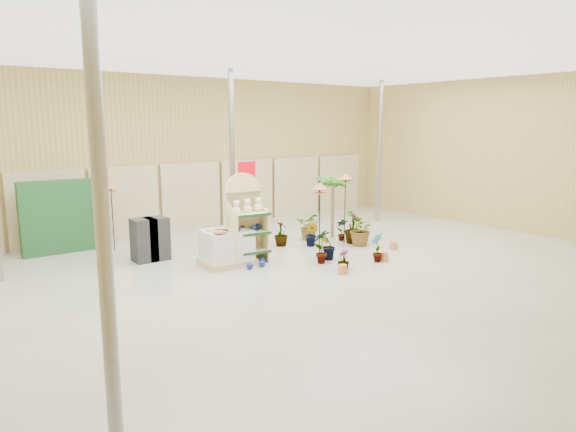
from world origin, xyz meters
TOP-DOWN VIEW (x-y plane):
  - room at (0.00, 0.91)m, footprint 15.20×12.10m
  - display_shelf at (-0.73, 1.75)m, footprint 0.93×0.66m
  - teddy_bears at (-0.71, 1.65)m, footprint 0.76×0.19m
  - gazing_balls_shelf at (-0.73, 1.63)m, footprint 0.76×0.26m
  - gazing_balls_floor at (-0.75, 1.30)m, footprint 0.63×0.39m
  - pallet_stack at (-1.19, 1.82)m, footprint 1.20×1.03m
  - charcoal_planters at (-2.42, 3.21)m, footprint 0.80×0.50m
  - trellis_stock at (-3.80, 5.20)m, footprint 2.00×0.30m
  - offer_sign at (0.10, 2.98)m, footprint 0.50×0.08m
  - bird_table_front at (0.80, 0.94)m, footprint 0.34×0.34m
  - bird_table_right at (2.43, 1.82)m, footprint 0.34×0.34m
  - bird_table_back at (-2.79, 4.64)m, footprint 0.34×0.34m
  - palm at (2.60, 2.49)m, footprint 0.70×0.70m
  - potted_plant_0 at (0.60, 0.62)m, footprint 0.45×0.32m
  - potted_plant_1 at (0.89, 0.75)m, footprint 0.38×0.31m
  - potted_plant_3 at (2.57, 1.62)m, footprint 0.65×0.65m
  - potted_plant_4 at (2.52, 2.02)m, footprint 0.39×0.33m
  - potted_plant_5 at (1.45, 2.00)m, footprint 0.34×0.40m
  - potted_plant_6 at (1.90, 2.62)m, footprint 0.87×0.90m
  - potted_plant_7 at (0.59, -0.11)m, footprint 0.30×0.30m
  - potted_plant_8 at (1.70, -0.06)m, footprint 0.38×0.44m
  - potted_plant_10 at (2.51, 1.31)m, footprint 1.01×0.95m
  - potted_plant_11 at (0.86, 2.54)m, footprint 0.42×0.42m

SIDE VIEW (x-z plane):
  - gazing_balls_floor at x=-0.75m, z-range 0.00..0.15m
  - potted_plant_7 at x=0.59m, z-range 0.00..0.46m
  - potted_plant_4 at x=2.52m, z-range 0.00..0.62m
  - potted_plant_5 at x=1.45m, z-range 0.00..0.66m
  - potted_plant_11 at x=0.86m, z-range 0.00..0.66m
  - potted_plant_1 at x=0.89m, z-range 0.00..0.68m
  - potted_plant_8 at x=1.70m, z-range 0.00..0.70m
  - potted_plant_6 at x=1.90m, z-range 0.00..0.77m
  - pallet_stack at x=-1.19m, z-range -0.02..0.81m
  - potted_plant_0 at x=0.60m, z-range 0.00..0.81m
  - potted_plant_3 at x=2.57m, z-range 0.00..0.85m
  - potted_plant_10 at x=2.51m, z-range 0.00..0.89m
  - charcoal_planters at x=-2.42m, z-range 0.00..1.00m
  - gazing_balls_shelf at x=-0.73m, z-range 0.74..0.88m
  - trellis_stock at x=-3.80m, z-range 0.00..1.80m
  - display_shelf at x=-0.73m, z-range -0.09..1.97m
  - teddy_bears at x=-0.71m, z-range 1.14..1.46m
  - palm at x=2.60m, z-range 0.65..2.47m
  - offer_sign at x=0.10m, z-range 0.47..2.67m
  - bird_table_back at x=-2.79m, z-range 0.74..2.48m
  - bird_table_front at x=0.80m, z-range 0.77..2.58m
  - bird_table_right at x=2.43m, z-range 0.79..2.65m
  - room at x=0.00m, z-range -0.14..4.56m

